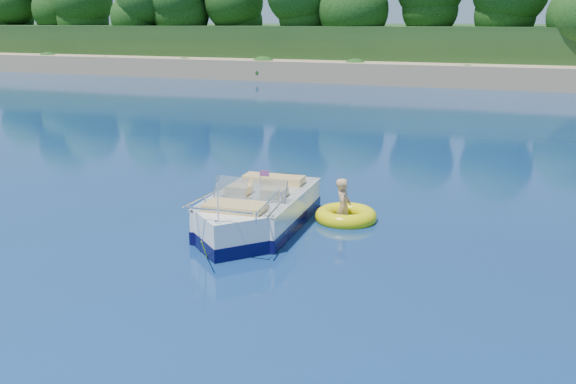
% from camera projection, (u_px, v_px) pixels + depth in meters
% --- Properties ---
extents(ground, '(160.00, 160.00, 0.00)m').
position_uv_depth(ground, '(166.00, 244.00, 13.16)').
color(ground, '#0A1E48').
rests_on(ground, ground).
extents(shoreline, '(170.00, 59.00, 6.00)m').
position_uv_depth(shoreline, '(481.00, 53.00, 70.11)').
color(shoreline, tan).
rests_on(shoreline, ground).
extents(treeline, '(150.00, 7.12, 8.19)m').
position_uv_depth(treeline, '(456.00, 5.00, 48.50)').
color(treeline, '#311B10').
rests_on(treeline, ground).
extents(motorboat, '(2.09, 5.17, 1.72)m').
position_uv_depth(motorboat, '(255.00, 215.00, 13.97)').
color(motorboat, white).
rests_on(motorboat, ground).
extents(tow_tube, '(1.47, 1.47, 0.38)m').
position_uv_depth(tow_tube, '(346.00, 216.00, 14.67)').
color(tow_tube, yellow).
rests_on(tow_tube, ground).
extents(boy, '(0.51, 0.83, 1.52)m').
position_uv_depth(boy, '(343.00, 219.00, 14.75)').
color(boy, tan).
rests_on(boy, ground).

